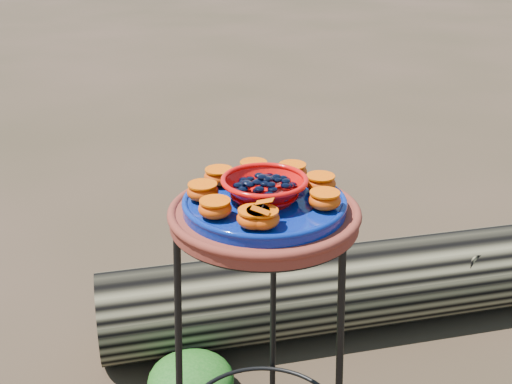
# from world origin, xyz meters

# --- Properties ---
(plant_stand) EXTENTS (0.44, 0.44, 0.70)m
(plant_stand) POSITION_xyz_m (0.00, 0.00, 0.35)
(plant_stand) COLOR black
(plant_stand) RESTS_ON ground
(terracotta_saucer) EXTENTS (0.41, 0.41, 0.03)m
(terracotta_saucer) POSITION_xyz_m (0.00, 0.00, 0.72)
(terracotta_saucer) COLOR maroon
(terracotta_saucer) RESTS_ON plant_stand
(cobalt_plate) EXTENTS (0.35, 0.35, 0.02)m
(cobalt_plate) POSITION_xyz_m (0.00, 0.00, 0.74)
(cobalt_plate) COLOR #01075C
(cobalt_plate) RESTS_ON terracotta_saucer
(red_bowl) EXTENTS (0.17, 0.17, 0.05)m
(red_bowl) POSITION_xyz_m (0.00, 0.00, 0.78)
(red_bowl) COLOR red
(red_bowl) RESTS_ON cobalt_plate
(glass_gems) EXTENTS (0.14, 0.14, 0.02)m
(glass_gems) POSITION_xyz_m (0.00, 0.00, 0.82)
(glass_gems) COLOR black
(glass_gems) RESTS_ON red_bowl
(orange_half_0) EXTENTS (0.07, 0.07, 0.04)m
(orange_half_0) POSITION_xyz_m (0.01, -0.13, 0.77)
(orange_half_0) COLOR #C03508
(orange_half_0) RESTS_ON cobalt_plate
(orange_half_1) EXTENTS (0.07, 0.07, 0.04)m
(orange_half_1) POSITION_xyz_m (0.13, -0.03, 0.77)
(orange_half_1) COLOR #C03508
(orange_half_1) RESTS_ON cobalt_plate
(orange_half_2) EXTENTS (0.07, 0.07, 0.04)m
(orange_half_2) POSITION_xyz_m (0.12, 0.06, 0.77)
(orange_half_2) COLOR #C03508
(orange_half_2) RESTS_ON cobalt_plate
(orange_half_3) EXTENTS (0.07, 0.07, 0.04)m
(orange_half_3) POSITION_xyz_m (0.05, 0.12, 0.77)
(orange_half_3) COLOR #C03508
(orange_half_3) RESTS_ON cobalt_plate
(orange_half_4) EXTENTS (0.07, 0.07, 0.04)m
(orange_half_4) POSITION_xyz_m (-0.04, 0.12, 0.77)
(orange_half_4) COLOR #C03508
(orange_half_4) RESTS_ON cobalt_plate
(orange_half_5) EXTENTS (0.07, 0.07, 0.04)m
(orange_half_5) POSITION_xyz_m (-0.11, 0.07, 0.77)
(orange_half_5) COLOR #C03508
(orange_half_5) RESTS_ON cobalt_plate
(orange_half_6) EXTENTS (0.07, 0.07, 0.04)m
(orange_half_6) POSITION_xyz_m (-0.13, -0.02, 0.77)
(orange_half_6) COLOR #C03508
(orange_half_6) RESTS_ON cobalt_plate
(orange_half_7) EXTENTS (0.07, 0.07, 0.04)m
(orange_half_7) POSITION_xyz_m (-0.09, -0.10, 0.77)
(orange_half_7) COLOR #C03508
(orange_half_7) RESTS_ON cobalt_plate
(orange_half_8) EXTENTS (0.07, 0.07, 0.04)m
(orange_half_8) POSITION_xyz_m (-0.00, -0.13, 0.77)
(orange_half_8) COLOR #C03508
(orange_half_8) RESTS_ON cobalt_plate
(butterfly) EXTENTS (0.08, 0.05, 0.01)m
(butterfly) POSITION_xyz_m (0.01, -0.13, 0.80)
(butterfly) COLOR #D24802
(butterfly) RESTS_ON orange_half_0
(driftwood_log) EXTENTS (1.60, 0.94, 0.29)m
(driftwood_log) POSITION_xyz_m (0.16, 0.64, 0.15)
(driftwood_log) COLOR black
(driftwood_log) RESTS_ON ground
(foliage_left) EXTENTS (0.25, 0.25, 0.13)m
(foliage_left) POSITION_xyz_m (-0.24, 0.23, 0.06)
(foliage_left) COLOR #0E430D
(foliage_left) RESTS_ON ground
(foliage_back) EXTENTS (0.36, 0.36, 0.18)m
(foliage_back) POSITION_xyz_m (-0.20, 0.59, 0.09)
(foliage_back) COLOR #0E430D
(foliage_back) RESTS_ON ground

